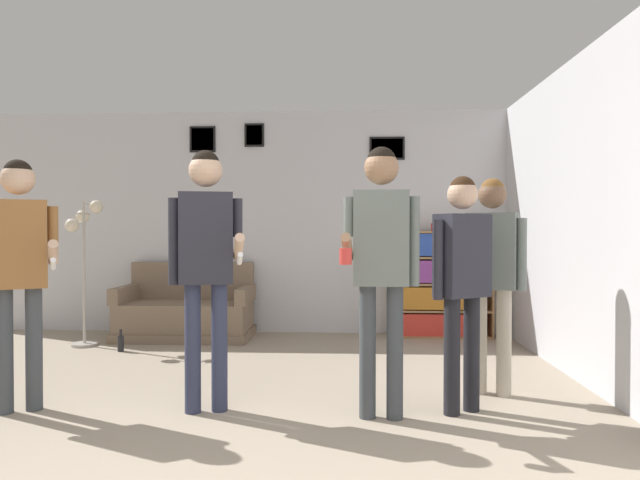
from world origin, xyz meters
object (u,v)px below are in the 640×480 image
(person_watcher_holding_cup, at_px, (381,250))
(person_spectator_near_bookshelf, at_px, (462,269))
(bookshelf, at_px, (442,284))
(floor_lamp, at_px, (84,247))
(person_player_foreground_center, at_px, (206,249))
(person_spectator_far_right, at_px, (492,263))
(couch, at_px, (187,313))
(person_player_foreground_left, at_px, (18,256))
(drinking_cup, at_px, (434,227))
(bottle_on_floor, at_px, (121,343))

(person_watcher_holding_cup, distance_m, person_spectator_near_bookshelf, 0.59)
(bookshelf, xyz_separation_m, floor_lamp, (-3.95, -0.73, 0.45))
(bookshelf, height_order, person_player_foreground_center, person_player_foreground_center)
(person_watcher_holding_cup, relative_size, person_spectator_far_right, 1.09)
(couch, relative_size, person_player_foreground_left, 0.88)
(bookshelf, bearing_deg, person_spectator_near_bookshelf, -96.48)
(person_spectator_far_right, bearing_deg, floor_lamp, 157.48)
(person_player_foreground_left, height_order, person_spectator_far_right, person_player_foreground_left)
(drinking_cup, bearing_deg, bookshelf, -0.11)
(person_player_foreground_center, relative_size, drinking_cup, 19.74)
(bottle_on_floor, bearing_deg, person_player_foreground_center, -53.97)
(person_player_foreground_left, relative_size, person_watcher_holding_cup, 0.96)
(person_player_foreground_center, relative_size, person_watcher_holding_cup, 1.00)
(person_watcher_holding_cup, bearing_deg, bottle_on_floor, 142.51)
(person_player_foreground_left, bearing_deg, drinking_cup, 42.13)
(bookshelf, relative_size, person_player_foreground_center, 0.69)
(person_player_foreground_left, height_order, bottle_on_floor, person_player_foreground_left)
(couch, height_order, person_watcher_holding_cup, person_watcher_holding_cup)
(couch, bearing_deg, person_spectator_far_right, -36.06)
(person_spectator_far_right, bearing_deg, couch, 143.94)
(person_player_foreground_center, relative_size, bottle_on_floor, 7.81)
(person_watcher_holding_cup, distance_m, person_spectator_far_right, 1.06)
(person_watcher_holding_cup, height_order, bottle_on_floor, person_watcher_holding_cup)
(person_player_foreground_center, bearing_deg, bottle_on_floor, 126.03)
(floor_lamp, xyz_separation_m, person_watcher_holding_cup, (3.07, -2.23, 0.05))
(person_player_foreground_left, bearing_deg, floor_lamp, 105.12)
(bookshelf, height_order, person_player_foreground_left, person_player_foreground_left)
(floor_lamp, distance_m, drinking_cup, 3.93)
(couch, relative_size, floor_lamp, 0.97)
(couch, xyz_separation_m, person_player_foreground_center, (0.91, -2.68, 0.83))
(person_player_foreground_center, bearing_deg, person_spectator_far_right, 14.12)
(drinking_cup, bearing_deg, person_player_foreground_center, -124.43)
(couch, bearing_deg, person_player_foreground_left, -97.63)
(couch, height_order, person_spectator_far_right, person_spectator_far_right)
(person_spectator_near_bookshelf, distance_m, person_spectator_far_right, 0.55)
(floor_lamp, distance_m, person_spectator_near_bookshelf, 4.19)
(bookshelf, relative_size, floor_lamp, 0.79)
(person_spectator_near_bookshelf, bearing_deg, bottle_on_floor, 149.82)
(bookshelf, xyz_separation_m, drinking_cup, (-0.09, 0.00, 0.67))
(bookshelf, relative_size, person_spectator_near_bookshelf, 0.77)
(couch, bearing_deg, person_watcher_holding_cup, -52.70)
(person_player_foreground_center, bearing_deg, person_player_foreground_left, -177.14)
(floor_lamp, height_order, person_player_foreground_center, person_player_foreground_center)
(floor_lamp, xyz_separation_m, person_spectator_near_bookshelf, (3.63, -2.08, -0.09))
(bookshelf, bearing_deg, person_watcher_holding_cup, -106.49)
(person_player_foreground_left, height_order, person_watcher_holding_cup, person_watcher_holding_cup)
(floor_lamp, relative_size, person_player_foreground_center, 0.88)
(person_spectator_near_bookshelf, bearing_deg, floor_lamp, 150.17)
(person_spectator_far_right, relative_size, bottle_on_floor, 7.14)
(person_player_foreground_left, bearing_deg, person_spectator_far_right, 9.88)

